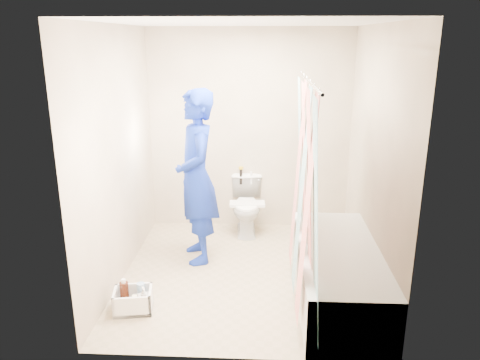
# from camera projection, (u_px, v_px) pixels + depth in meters

# --- Properties ---
(floor) EXTENTS (2.60, 2.60, 0.00)m
(floor) POSITION_uv_depth(u_px,v_px,m) (245.00, 274.00, 4.71)
(floor) COLOR tan
(floor) RESTS_ON ground
(ceiling) EXTENTS (2.40, 2.60, 0.02)m
(ceiling) POSITION_uv_depth(u_px,v_px,m) (245.00, 23.00, 4.00)
(ceiling) COLOR white
(ceiling) RESTS_ON wall_back
(wall_back) EXTENTS (2.40, 0.02, 2.40)m
(wall_back) POSITION_uv_depth(u_px,v_px,m) (249.00, 131.00, 5.60)
(wall_back) COLOR beige
(wall_back) RESTS_ON ground
(wall_front) EXTENTS (2.40, 0.02, 2.40)m
(wall_front) POSITION_uv_depth(u_px,v_px,m) (237.00, 207.00, 3.11)
(wall_front) COLOR beige
(wall_front) RESTS_ON ground
(wall_left) EXTENTS (0.02, 2.60, 2.40)m
(wall_left) POSITION_uv_depth(u_px,v_px,m) (118.00, 157.00, 4.41)
(wall_left) COLOR beige
(wall_left) RESTS_ON ground
(wall_right) EXTENTS (0.02, 2.60, 2.40)m
(wall_right) POSITION_uv_depth(u_px,v_px,m) (375.00, 160.00, 4.30)
(wall_right) COLOR beige
(wall_right) RESTS_ON ground
(bathtub) EXTENTS (0.70, 1.75, 0.50)m
(bathtub) POSITION_uv_depth(u_px,v_px,m) (337.00, 272.00, 4.18)
(bathtub) COLOR white
(bathtub) RESTS_ON ground
(curtain_rod) EXTENTS (0.02, 1.90, 0.02)m
(curtain_rod) POSITION_uv_depth(u_px,v_px,m) (308.00, 81.00, 3.70)
(curtain_rod) COLOR silver
(curtain_rod) RESTS_ON wall_back
(shower_curtain) EXTENTS (0.06, 1.75, 1.80)m
(shower_curtain) POSITION_uv_depth(u_px,v_px,m) (304.00, 192.00, 3.98)
(shower_curtain) COLOR silver
(shower_curtain) RESTS_ON curtain_rod
(toilet) EXTENTS (0.41, 0.68, 0.67)m
(toilet) POSITION_uv_depth(u_px,v_px,m) (247.00, 205.00, 5.64)
(toilet) COLOR white
(toilet) RESTS_ON ground
(tank_lid) EXTENTS (0.42, 0.20, 0.03)m
(tank_lid) POSITION_uv_depth(u_px,v_px,m) (247.00, 204.00, 5.52)
(tank_lid) COLOR white
(tank_lid) RESTS_ON toilet
(tank_internals) EXTENTS (0.17, 0.05, 0.22)m
(tank_internals) POSITION_uv_depth(u_px,v_px,m) (244.00, 175.00, 5.72)
(tank_internals) COLOR black
(tank_internals) RESTS_ON toilet
(plumber) EXTENTS (0.61, 0.76, 1.81)m
(plumber) POSITION_uv_depth(u_px,v_px,m) (197.00, 177.00, 4.79)
(plumber) COLOR #0D1289
(plumber) RESTS_ON ground
(cleaning_caddy) EXTENTS (0.36, 0.31, 0.25)m
(cleaning_caddy) POSITION_uv_depth(u_px,v_px,m) (134.00, 301.00, 4.05)
(cleaning_caddy) COLOR white
(cleaning_caddy) RESTS_ON ground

